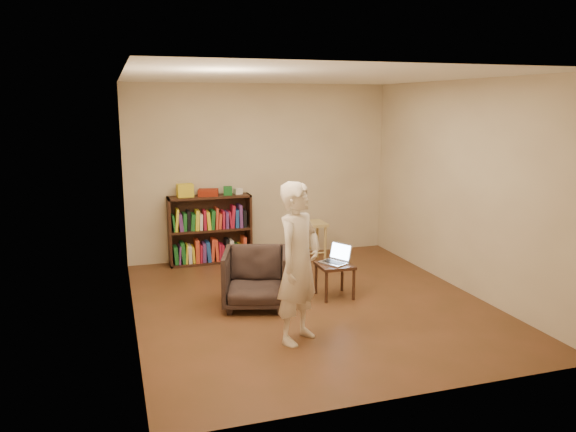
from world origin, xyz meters
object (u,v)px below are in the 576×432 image
object	(u,v)px
person	(299,263)
armchair	(256,278)
laptop	(336,258)
stool	(311,230)
side_table	(335,270)
bookshelf	(210,233)

from	to	relation	value
person	armchair	bearing A→B (deg)	60.58
armchair	laptop	distance (m)	1.04
armchair	laptop	world-z (taller)	armchair
stool	laptop	distance (m)	1.52
person	stool	bearing A→B (deg)	29.15
side_table	person	size ratio (longest dim) A/B	0.26
laptop	side_table	bearing A→B (deg)	-66.93
side_table	laptop	xyz separation A→B (m)	(0.04, 0.05, 0.13)
armchair	person	bearing A→B (deg)	-64.18
armchair	person	xyz separation A→B (m)	(0.17, -1.05, 0.46)
stool	armchair	distance (m)	2.02
armchair	person	world-z (taller)	person
armchair	person	distance (m)	1.16
bookshelf	person	bearing A→B (deg)	-83.44
bookshelf	side_table	distance (m)	2.28
side_table	laptop	world-z (taller)	laptop
bookshelf	armchair	size ratio (longest dim) A/B	1.61
stool	side_table	bearing A→B (deg)	-99.49
person	bookshelf	bearing A→B (deg)	58.14
stool	armchair	bearing A→B (deg)	-128.38
stool	bookshelf	bearing A→B (deg)	164.43
bookshelf	armchair	distance (m)	1.99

